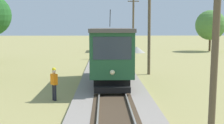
{
  "coord_description": "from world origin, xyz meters",
  "views": [
    {
      "loc": [
        -0.47,
        -0.99,
        3.94
      ],
      "look_at": [
        0.09,
        19.03,
        1.57
      ],
      "focal_mm": 48.26,
      "sensor_mm": 36.0,
      "label": 1
    }
  ],
  "objects": [
    {
      "name": "tree_right_near",
      "position": [
        16.5,
        46.61,
        4.16
      ],
      "size": [
        4.73,
        4.73,
        6.53
      ],
      "color": "#4C3823",
      "rests_on": "ground"
    },
    {
      "name": "freight_car",
      "position": [
        0.0,
        47.12,
        1.56
      ],
      "size": [
        2.4,
        5.2,
        2.31
      ],
      "color": "slate",
      "rests_on": "rail_right"
    },
    {
      "name": "utility_pole_near_tram",
      "position": [
        3.26,
        8.94,
        3.65
      ],
      "size": [
        1.4,
        0.43,
        7.11
      ],
      "color": "brown",
      "rests_on": "ground"
    },
    {
      "name": "red_tram",
      "position": [
        0.0,
        19.3,
        2.19
      ],
      "size": [
        2.6,
        8.54,
        4.79
      ],
      "color": "#235633",
      "rests_on": "rail_right"
    },
    {
      "name": "utility_pole_far",
      "position": [
        3.26,
        37.02,
        4.11
      ],
      "size": [
        1.4,
        0.47,
        8.04
      ],
      "color": "brown",
      "rests_on": "ground"
    },
    {
      "name": "track_worker",
      "position": [
        -3.12,
        14.87,
        0.98
      ],
      "size": [
        0.42,
        0.45,
        1.78
      ],
      "rotation": [
        0.0,
        0.0,
        -2.49
      ],
      "color": "black",
      "rests_on": "ground"
    },
    {
      "name": "gravel_pile",
      "position": [
        4.54,
        44.26,
        0.47
      ],
      "size": [
        2.52,
        2.52,
        0.94
      ],
      "primitive_type": "cone",
      "color": "#9E998E",
      "rests_on": "ground"
    },
    {
      "name": "utility_pole_mid",
      "position": [
        3.26,
        23.65,
        3.89
      ],
      "size": [
        1.4,
        0.49,
        7.59
      ],
      "color": "brown",
      "rests_on": "ground"
    }
  ]
}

